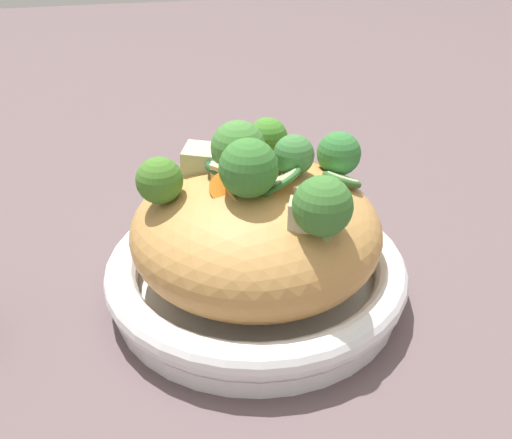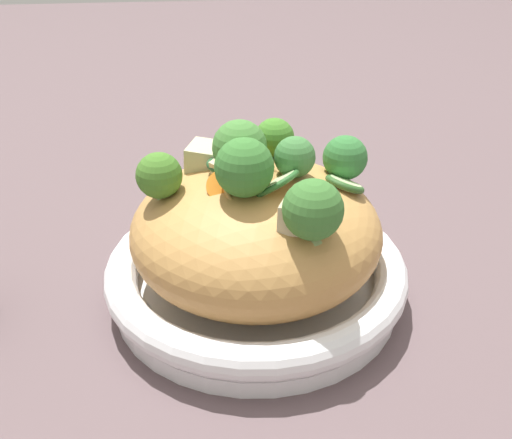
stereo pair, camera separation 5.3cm
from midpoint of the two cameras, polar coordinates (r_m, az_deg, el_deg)
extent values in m
plane|color=#5C4A4D|center=(0.58, 2.65, -7.20)|extent=(3.00, 3.00, 0.00)
cylinder|color=white|center=(0.58, 2.67, -6.56)|extent=(0.27, 0.27, 0.02)
torus|color=white|center=(0.56, 2.73, -4.66)|extent=(0.28, 0.28, 0.03)
ellipsoid|color=tan|center=(0.54, 2.83, -1.11)|extent=(0.23, 0.23, 0.11)
torus|color=tan|center=(0.53, 1.61, 2.67)|extent=(0.05, 0.05, 0.02)
torus|color=#C48D48|center=(0.50, 3.25, 2.74)|extent=(0.08, 0.08, 0.03)
torus|color=tan|center=(0.53, 1.74, 1.08)|extent=(0.06, 0.06, 0.03)
cone|color=#98B171|center=(0.57, 4.45, 5.77)|extent=(0.02, 0.02, 0.01)
sphere|color=#417D29|center=(0.56, 4.53, 7.68)|extent=(0.04, 0.04, 0.04)
cone|color=#8EB973|center=(0.51, -6.09, 1.60)|extent=(0.02, 0.02, 0.02)
sphere|color=#447928|center=(0.50, -6.24, 3.93)|extent=(0.05, 0.05, 0.04)
cone|color=#9AB377|center=(0.52, 1.39, 4.53)|extent=(0.03, 0.02, 0.01)
sphere|color=#447E37|center=(0.51, 1.42, 6.83)|extent=(0.06, 0.06, 0.05)
cone|color=#96B46F|center=(0.56, 11.01, 3.61)|extent=(0.03, 0.03, 0.02)
sphere|color=#347537|center=(0.55, 11.24, 5.73)|extent=(0.06, 0.06, 0.04)
cone|color=#95B86C|center=(0.49, 2.03, 2.31)|extent=(0.02, 0.02, 0.01)
sphere|color=#387530|center=(0.48, 2.08, 4.89)|extent=(0.06, 0.06, 0.05)
cone|color=#98B06C|center=(0.47, 8.59, -1.65)|extent=(0.03, 0.03, 0.01)
sphere|color=#3B7231|center=(0.45, 8.81, 0.84)|extent=(0.07, 0.07, 0.05)
cone|color=#8FB477|center=(0.52, 6.60, 3.95)|extent=(0.02, 0.02, 0.01)
sphere|color=#3E783C|center=(0.51, 6.72, 5.84)|extent=(0.04, 0.04, 0.04)
cylinder|color=orange|center=(0.57, 10.27, 4.52)|extent=(0.03, 0.03, 0.02)
cylinder|color=orange|center=(0.49, -0.04, 3.06)|extent=(0.03, 0.03, 0.02)
cylinder|color=orange|center=(0.53, 0.76, 4.95)|extent=(0.03, 0.03, 0.02)
cylinder|color=orange|center=(0.53, 3.15, 5.46)|extent=(0.03, 0.03, 0.02)
cylinder|color=orange|center=(0.49, 2.04, 2.93)|extent=(0.03, 0.02, 0.03)
cylinder|color=beige|center=(0.50, 4.92, 3.31)|extent=(0.05, 0.05, 0.03)
torus|color=#2A5C28|center=(0.50, 4.92, 3.31)|extent=(0.06, 0.06, 0.03)
cylinder|color=beige|center=(0.52, 0.59, 4.75)|extent=(0.05, 0.05, 0.02)
torus|color=#23512C|center=(0.52, 0.59, 4.75)|extent=(0.06, 0.06, 0.02)
cylinder|color=#BFDA97|center=(0.53, 11.37, 3.11)|extent=(0.04, 0.04, 0.02)
torus|color=#2D5625|center=(0.53, 11.37, 3.11)|extent=(0.05, 0.05, 0.02)
cube|color=#C4BE93|center=(0.55, -1.91, 5.69)|extent=(0.04, 0.04, 0.03)
cube|color=beige|center=(0.49, 8.20, 1.84)|extent=(0.03, 0.03, 0.02)
cube|color=#C5B688|center=(0.47, 7.27, 0.12)|extent=(0.04, 0.04, 0.03)
cube|color=#CBBC8B|center=(0.50, 0.59, 4.23)|extent=(0.04, 0.04, 0.03)
camera|label=1|loc=(0.03, -87.14, 1.68)|focal=42.00mm
camera|label=2|loc=(0.03, 92.86, -1.68)|focal=42.00mm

